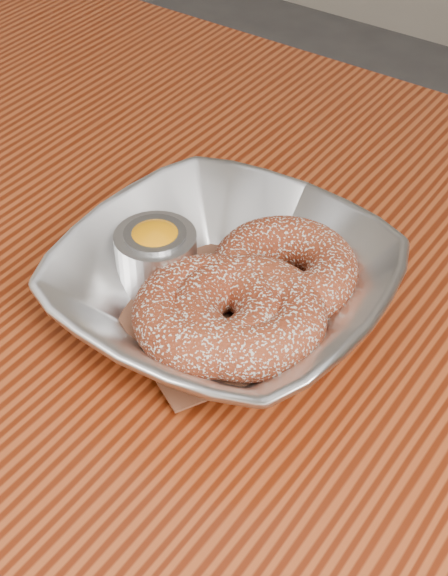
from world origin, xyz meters
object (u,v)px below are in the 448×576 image
Objects in this scene: table at (271,429)px; donut_front at (211,314)px; donut_extra at (246,316)px; serving_bowl at (224,290)px; donut_back at (285,270)px; ramekin at (156,254)px.

donut_front is at bearing -140.34° from table.
table is 10.72× the size of donut_extra.
donut_front is at bearing -73.98° from serving_bowl.
donut_back is at bearing 94.46° from donut_extra.
serving_bowl is 2.11× the size of donut_front.
donut_front reaches higher than table.
table is 5.19× the size of serving_bowl.
table is at bearing 50.00° from donut_extra.
donut_front and donut_extra have the same top height.
ramekin is at bearing 158.98° from donut_front.
donut_front is (-0.04, -0.03, 0.13)m from table.
donut_front is 0.07m from ramekin.
serving_bowl reaches higher than donut_front.
donut_front is at bearing -103.39° from donut_back.
serving_bowl is at bearing -176.45° from table.
donut_back is 0.10m from ramekin.
donut_back is (-0.02, 0.04, 0.13)m from table.
ramekin is at bearing -153.16° from donut_back.
ramekin reaches higher than donut_back.
donut_back reaches higher than table.
table is 0.13m from donut_extra.
donut_extra is (0.02, 0.01, 0.00)m from donut_front.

